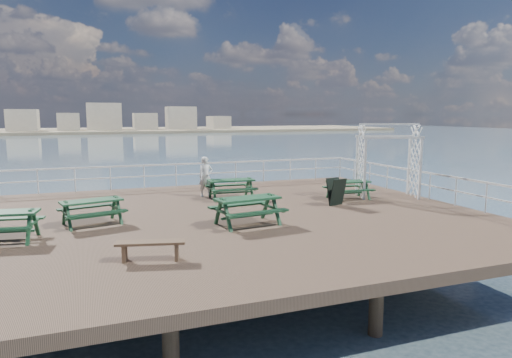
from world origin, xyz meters
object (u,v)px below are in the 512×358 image
object	(u,v)px
picnic_table_a	(92,207)
picnic_table_d	(0,220)
picnic_table_e	(248,205)
trellis_arbor	(388,165)
picnic_table_c	(348,186)
picnic_table_b	(231,185)
person	(206,177)
flat_bench_near	(151,246)

from	to	relation	value
picnic_table_a	picnic_table_d	world-z (taller)	picnic_table_d
picnic_table_e	trellis_arbor	world-z (taller)	trellis_arbor
trellis_arbor	picnic_table_c	bearing A→B (deg)	-166.36
picnic_table_b	trellis_arbor	distance (m)	6.45
picnic_table_a	person	size ratio (longest dim) A/B	1.26
picnic_table_e	person	xyz separation A→B (m)	(0.03, 5.23, 0.20)
picnic_table_c	picnic_table_e	distance (m)	5.87
picnic_table_a	picnic_table_c	size ratio (longest dim) A/B	1.14
picnic_table_a	picnic_table_e	distance (m)	4.79
picnic_table_d	flat_bench_near	distance (m)	4.65
picnic_table_a	trellis_arbor	bearing A→B (deg)	-9.80
picnic_table_b	picnic_table_d	world-z (taller)	picnic_table_d
picnic_table_b	trellis_arbor	size ratio (longest dim) A/B	0.63
picnic_table_a	trellis_arbor	xyz separation A→B (m)	(11.44, 0.78, 0.78)
picnic_table_c	trellis_arbor	bearing A→B (deg)	0.62
picnic_table_d	trellis_arbor	size ratio (longest dim) A/B	0.71
picnic_table_c	picnic_table_d	world-z (taller)	picnic_table_d
picnic_table_d	trellis_arbor	distance (m)	13.92
picnic_table_a	picnic_table_d	xyz separation A→B (m)	(-2.32, -1.17, 0.03)
picnic_table_b	picnic_table_c	xyz separation A→B (m)	(4.40, -1.67, -0.04)
picnic_table_c	picnic_table_d	bearing A→B (deg)	-164.14
person	picnic_table_d	bearing A→B (deg)	-149.80
flat_bench_near	trellis_arbor	distance (m)	11.43
picnic_table_a	picnic_table_d	distance (m)	2.59
picnic_table_b	flat_bench_near	xyz separation A→B (m)	(-4.10, -6.81, -0.23)
picnic_table_c	person	world-z (taller)	person
picnic_table_a	person	world-z (taller)	person
picnic_table_c	flat_bench_near	xyz separation A→B (m)	(-8.50, -5.14, -0.19)
picnic_table_b	picnic_table_e	bearing A→B (deg)	-98.44
picnic_table_d	picnic_table_e	bearing A→B (deg)	5.32
picnic_table_d	picnic_table_c	bearing A→B (deg)	19.90
picnic_table_c	picnic_table_d	xyz separation A→B (m)	(-12.02, -2.11, 0.06)
picnic_table_c	flat_bench_near	distance (m)	9.93
picnic_table_c	picnic_table_e	world-z (taller)	picnic_table_e
picnic_table_b	trellis_arbor	bearing A→B (deg)	-14.14
picnic_table_d	person	size ratio (longest dim) A/B	1.29
picnic_table_e	person	bearing A→B (deg)	81.95
trellis_arbor	person	bearing A→B (deg)	177.46
picnic_table_d	picnic_table_e	distance (m)	6.81
picnic_table_d	trellis_arbor	world-z (taller)	trellis_arbor
picnic_table_c	picnic_table_d	size ratio (longest dim) A/B	0.86
picnic_table_a	picnic_table_b	size ratio (longest dim) A/B	1.10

